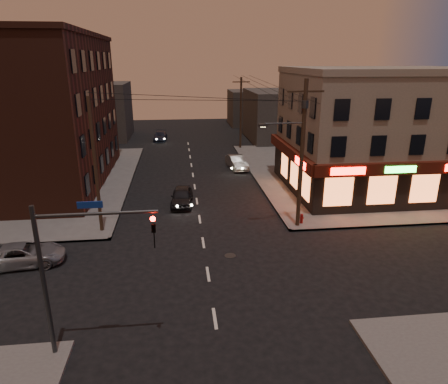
{
  "coord_description": "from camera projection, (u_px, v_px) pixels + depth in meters",
  "views": [
    {
      "loc": [
        -1.37,
        -19.46,
        11.31
      ],
      "look_at": [
        1.43,
        4.64,
        3.2
      ],
      "focal_mm": 32.0,
      "sensor_mm": 36.0,
      "label": 1
    }
  ],
  "objects": [
    {
      "name": "bg_building_ne_a",
      "position": [
        283.0,
        115.0,
        58.29
      ],
      "size": [
        10.0,
        12.0,
        7.0
      ],
      "primitive_type": "cube",
      "color": "#3F3D3A",
      "rests_on": "ground"
    },
    {
      "name": "sedan_near",
      "position": [
        182.0,
        196.0,
        32.36
      ],
      "size": [
        2.01,
        4.28,
        1.42
      ],
      "primitive_type": "imported",
      "rotation": [
        0.0,
        0.0,
        -0.08
      ],
      "color": "black",
      "rests_on": "ground"
    },
    {
      "name": "fire_hydrant",
      "position": [
        302.0,
        218.0,
        28.44
      ],
      "size": [
        0.32,
        0.32,
        0.71
      ],
      "rotation": [
        0.0,
        0.0,
        -0.29
      ],
      "color": "maroon",
      "rests_on": "sidewalk_ne"
    },
    {
      "name": "ground",
      "position": [
        208.0,
        274.0,
        22.07
      ],
      "size": [
        120.0,
        120.0,
        0.0
      ],
      "primitive_type": "plane",
      "color": "black",
      "rests_on": "ground"
    },
    {
      "name": "suv_cross",
      "position": [
        23.0,
        255.0,
        22.89
      ],
      "size": [
        4.83,
        2.68,
        1.28
      ],
      "primitive_type": "imported",
      "rotation": [
        0.0,
        0.0,
        1.7
      ],
      "color": "gray",
      "rests_on": "ground"
    },
    {
      "name": "brick_apartment",
      "position": [
        32.0,
        113.0,
        36.27
      ],
      "size": [
        12.0,
        20.0,
        13.0
      ],
      "primitive_type": "cube",
      "color": "#421F15",
      "rests_on": "sidewalk_nw"
    },
    {
      "name": "bg_building_ne_b",
      "position": [
        252.0,
        108.0,
        71.41
      ],
      "size": [
        8.0,
        8.0,
        6.0
      ],
      "primitive_type": "cube",
      "color": "#3F3D3A",
      "rests_on": "ground"
    },
    {
      "name": "bg_building_nw",
      "position": [
        98.0,
        111.0,
        58.94
      ],
      "size": [
        9.0,
        10.0,
        8.0
      ],
      "primitive_type": "cube",
      "color": "#3F3D3A",
      "rests_on": "ground"
    },
    {
      "name": "sedan_far",
      "position": [
        160.0,
        136.0,
        57.89
      ],
      "size": [
        2.01,
        4.51,
        1.28
      ],
      "primitive_type": "imported",
      "rotation": [
        0.0,
        0.0,
        -0.05
      ],
      "color": "black",
      "rests_on": "ground"
    },
    {
      "name": "sedan_mid",
      "position": [
        237.0,
        162.0,
        42.97
      ],
      "size": [
        2.08,
        4.52,
        1.43
      ],
      "primitive_type": "imported",
      "rotation": [
        0.0,
        0.0,
        0.13
      ],
      "color": "slate",
      "rests_on": "ground"
    },
    {
      "name": "sidewalk_ne",
      "position": [
        365.0,
        171.0,
        41.91
      ],
      "size": [
        24.0,
        28.0,
        0.15
      ],
      "primitive_type": "cube",
      "color": "#514F4C",
      "rests_on": "ground"
    },
    {
      "name": "sidewalk_nw",
      "position": [
        4.0,
        183.0,
        37.97
      ],
      "size": [
        24.0,
        28.0,
        0.15
      ],
      "primitive_type": "cube",
      "color": "#514F4C",
      "rests_on": "ground"
    },
    {
      "name": "utility_pole_main",
      "position": [
        301.0,
        147.0,
        26.44
      ],
      "size": [
        4.2,
        0.44,
        10.0
      ],
      "color": "#382619",
      "rests_on": "sidewalk_ne"
    },
    {
      "name": "pizza_building",
      "position": [
        377.0,
        131.0,
        34.77
      ],
      "size": [
        15.85,
        12.85,
        10.5
      ],
      "color": "gray",
      "rests_on": "sidewalk_ne"
    },
    {
      "name": "traffic_signal",
      "position": [
        69.0,
        261.0,
        14.86
      ],
      "size": [
        4.49,
        0.32,
        6.47
      ],
      "color": "#333538",
      "rests_on": "ground"
    },
    {
      "name": "utility_pole_far",
      "position": [
        241.0,
        113.0,
        51.48
      ],
      "size": [
        0.26,
        0.26,
        9.0
      ],
      "primitive_type": "cylinder",
      "color": "#382619",
      "rests_on": "sidewalk_ne"
    },
    {
      "name": "utility_pole_west",
      "position": [
        95.0,
        167.0,
        25.97
      ],
      "size": [
        0.24,
        0.24,
        9.0
      ],
      "primitive_type": "cylinder",
      "color": "#382619",
      "rests_on": "sidewalk_nw"
    }
  ]
}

